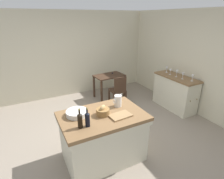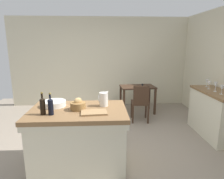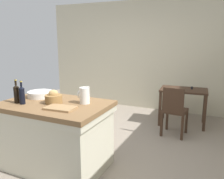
{
  "view_description": "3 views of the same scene",
  "coord_description": "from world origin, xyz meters",
  "px_view_note": "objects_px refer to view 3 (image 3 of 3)",
  "views": [
    {
      "loc": [
        -1.39,
        -3.0,
        2.4
      ],
      "look_at": [
        0.29,
        0.24,
        0.92
      ],
      "focal_mm": 28.85,
      "sensor_mm": 36.0,
      "label": 1
    },
    {
      "loc": [
        0.02,
        -3.38,
        1.82
      ],
      "look_at": [
        0.21,
        0.38,
        0.96
      ],
      "focal_mm": 31.76,
      "sensor_mm": 36.0,
      "label": 2
    },
    {
      "loc": [
        1.58,
        -2.96,
        1.72
      ],
      "look_at": [
        0.11,
        0.23,
        0.95
      ],
      "focal_mm": 37.63,
      "sensor_mm": 36.0,
      "label": 3
    }
  ],
  "objects_px": {
    "bread_basket": "(54,98)",
    "wash_bowl": "(40,94)",
    "wooden_chair": "(174,110)",
    "pitcher": "(85,95)",
    "wine_bottle_amber": "(17,93)",
    "writing_desk": "(183,95)",
    "island_table": "(56,133)",
    "wine_bottle_dark": "(22,95)",
    "cutting_board": "(60,108)"
  },
  "relations": [
    {
      "from": "wooden_chair",
      "to": "wash_bowl",
      "type": "xyz_separation_m",
      "value": [
        -1.64,
        -1.52,
        0.45
      ]
    },
    {
      "from": "wine_bottle_amber",
      "to": "wine_bottle_dark",
      "type": "bearing_deg",
      "value": -8.21
    },
    {
      "from": "wooden_chair",
      "to": "wine_bottle_dark",
      "type": "bearing_deg",
      "value": -129.83
    },
    {
      "from": "wine_bottle_amber",
      "to": "writing_desk",
      "type": "bearing_deg",
      "value": 55.65
    },
    {
      "from": "wine_bottle_dark",
      "to": "pitcher",
      "type": "bearing_deg",
      "value": 26.76
    },
    {
      "from": "writing_desk",
      "to": "wine_bottle_amber",
      "type": "bearing_deg",
      "value": -124.35
    },
    {
      "from": "cutting_board",
      "to": "wine_bottle_amber",
      "type": "height_order",
      "value": "wine_bottle_amber"
    },
    {
      "from": "wooden_chair",
      "to": "wine_bottle_dark",
      "type": "distance_m",
      "value": 2.54
    },
    {
      "from": "pitcher",
      "to": "wine_bottle_amber",
      "type": "relative_size",
      "value": 0.82
    },
    {
      "from": "pitcher",
      "to": "wash_bowl",
      "type": "bearing_deg",
      "value": 178.04
    },
    {
      "from": "island_table",
      "to": "wooden_chair",
      "type": "bearing_deg",
      "value": 53.58
    },
    {
      "from": "wash_bowl",
      "to": "wine_bottle_dark",
      "type": "relative_size",
      "value": 1.19
    },
    {
      "from": "writing_desk",
      "to": "cutting_board",
      "type": "relative_size",
      "value": 2.66
    },
    {
      "from": "island_table",
      "to": "pitcher",
      "type": "distance_m",
      "value": 0.66
    },
    {
      "from": "writing_desk",
      "to": "bread_basket",
      "type": "xyz_separation_m",
      "value": [
        -1.3,
        -2.38,
        0.35
      ]
    },
    {
      "from": "wash_bowl",
      "to": "wine_bottle_dark",
      "type": "distance_m",
      "value": 0.39
    },
    {
      "from": "writing_desk",
      "to": "bread_basket",
      "type": "bearing_deg",
      "value": -118.74
    },
    {
      "from": "writing_desk",
      "to": "wine_bottle_dark",
      "type": "height_order",
      "value": "wine_bottle_dark"
    },
    {
      "from": "pitcher",
      "to": "cutting_board",
      "type": "bearing_deg",
      "value": -112.14
    },
    {
      "from": "island_table",
      "to": "pitcher",
      "type": "height_order",
      "value": "pitcher"
    },
    {
      "from": "cutting_board",
      "to": "wash_bowl",
      "type": "bearing_deg",
      "value": 150.03
    },
    {
      "from": "island_table",
      "to": "writing_desk",
      "type": "height_order",
      "value": "island_table"
    },
    {
      "from": "wooden_chair",
      "to": "bread_basket",
      "type": "relative_size",
      "value": 4.06
    },
    {
      "from": "writing_desk",
      "to": "wine_bottle_amber",
      "type": "height_order",
      "value": "wine_bottle_amber"
    },
    {
      "from": "island_table",
      "to": "wine_bottle_dark",
      "type": "distance_m",
      "value": 0.66
    },
    {
      "from": "wooden_chair",
      "to": "wash_bowl",
      "type": "distance_m",
      "value": 2.28
    },
    {
      "from": "bread_basket",
      "to": "cutting_board",
      "type": "xyz_separation_m",
      "value": [
        0.23,
        -0.17,
        -0.05
      ]
    },
    {
      "from": "wine_bottle_dark",
      "to": "wine_bottle_amber",
      "type": "distance_m",
      "value": 0.11
    },
    {
      "from": "bread_basket",
      "to": "wash_bowl",
      "type": "bearing_deg",
      "value": 154.43
    },
    {
      "from": "wine_bottle_amber",
      "to": "wooden_chair",
      "type": "bearing_deg",
      "value": 48.07
    },
    {
      "from": "island_table",
      "to": "wooden_chair",
      "type": "height_order",
      "value": "wooden_chair"
    },
    {
      "from": "island_table",
      "to": "bread_basket",
      "type": "height_order",
      "value": "bread_basket"
    },
    {
      "from": "cutting_board",
      "to": "wine_bottle_amber",
      "type": "relative_size",
      "value": 1.15
    },
    {
      "from": "pitcher",
      "to": "wooden_chair",
      "type": "bearing_deg",
      "value": 60.34
    },
    {
      "from": "island_table",
      "to": "wine_bottle_amber",
      "type": "bearing_deg",
      "value": -156.85
    },
    {
      "from": "island_table",
      "to": "cutting_board",
      "type": "height_order",
      "value": "cutting_board"
    },
    {
      "from": "pitcher",
      "to": "wine_bottle_dark",
      "type": "bearing_deg",
      "value": -153.24
    },
    {
      "from": "writing_desk",
      "to": "wine_bottle_amber",
      "type": "relative_size",
      "value": 3.07
    },
    {
      "from": "wine_bottle_dark",
      "to": "wash_bowl",
      "type": "bearing_deg",
      "value": 96.94
    },
    {
      "from": "wash_bowl",
      "to": "bread_basket",
      "type": "relative_size",
      "value": 1.6
    },
    {
      "from": "cutting_board",
      "to": "wine_bottle_dark",
      "type": "bearing_deg",
      "value": -177.44
    },
    {
      "from": "wine_bottle_amber",
      "to": "island_table",
      "type": "bearing_deg",
      "value": 23.15
    },
    {
      "from": "wash_bowl",
      "to": "island_table",
      "type": "bearing_deg",
      "value": -24.94
    },
    {
      "from": "wash_bowl",
      "to": "wine_bottle_amber",
      "type": "bearing_deg",
      "value": -99.58
    },
    {
      "from": "pitcher",
      "to": "wine_bottle_dark",
      "type": "distance_m",
      "value": 0.79
    },
    {
      "from": "pitcher",
      "to": "wash_bowl",
      "type": "relative_size",
      "value": 0.71
    },
    {
      "from": "writing_desk",
      "to": "pitcher",
      "type": "bearing_deg",
      "value": -112.83
    },
    {
      "from": "bread_basket",
      "to": "cutting_board",
      "type": "height_order",
      "value": "bread_basket"
    },
    {
      "from": "island_table",
      "to": "wine_bottle_dark",
      "type": "xyz_separation_m",
      "value": [
        -0.34,
        -0.21,
        0.53
      ]
    },
    {
      "from": "pitcher",
      "to": "wine_bottle_amber",
      "type": "bearing_deg",
      "value": -157.31
    }
  ]
}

